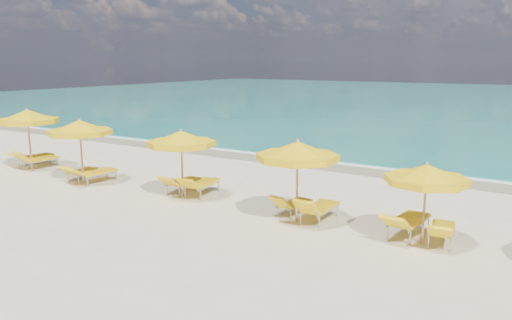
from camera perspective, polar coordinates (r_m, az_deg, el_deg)
The scene contains 20 objects.
ground_plane at distance 16.17m, azimuth -2.85°, elevation -5.06°, with size 120.00×120.00×0.00m, color beige.
ocean at distance 61.50m, azimuth 23.93°, elevation 6.16°, with size 120.00×80.00×0.30m, color #147665.
wet_sand_band at distance 22.44m, azimuth 8.06°, elevation -0.49°, with size 120.00×2.60×0.01m, color tan.
foam_line at distance 23.16m, azimuth 8.88°, elevation -0.14°, with size 120.00×1.20×0.03m, color white.
whitecap_near at distance 33.53m, azimuth 5.47°, elevation 3.50°, with size 14.00×0.36×0.05m, color white.
umbrella_1 at distance 23.26m, azimuth -24.67°, elevation 4.49°, with size 3.25×3.25×2.58m.
umbrella_2 at distance 19.81m, azimuth -19.50°, elevation 3.48°, with size 2.53×2.53×2.43m.
umbrella_3 at distance 16.76m, azimuth -8.54°, elevation 2.38°, with size 2.58×2.58×2.33m.
umbrella_4 at distance 14.02m, azimuth 4.77°, elevation 0.96°, with size 3.09×3.09×2.40m.
umbrella_5 at distance 12.99m, azimuth 18.92°, elevation -1.58°, with size 2.40×2.40×2.11m.
lounger_1_left at distance 24.12m, azimuth -23.95°, elevation 0.01°, with size 0.89×2.00×0.70m.
lounger_1_right at distance 23.34m, azimuth -23.45°, elevation -0.29°, with size 0.68×1.84×0.88m.
lounger_2_left at distance 20.54m, azimuth -19.28°, elevation -1.56°, with size 0.82×1.67×0.70m.
lounger_2_right at distance 19.83m, azimuth -17.78°, elevation -1.81°, with size 0.82×1.99×0.78m.
lounger_3_left at distance 17.73m, azimuth -8.31°, elevation -2.96°, with size 0.65×1.80×0.78m.
lounger_3_right at distance 17.26m, azimuth -6.24°, elevation -3.23°, with size 0.93×2.03×0.85m.
lounger_4_left at distance 15.13m, azimuth 4.31°, elevation -5.46°, with size 0.72×1.60×0.76m.
lounger_4_right at distance 14.55m, azimuth 7.19°, elevation -6.04°, with size 0.67×1.90×0.90m.
lounger_5_left at distance 13.88m, azimuth 16.97°, elevation -7.30°, with size 0.86×2.10×0.86m.
lounger_5_right at distance 13.63m, azimuth 20.45°, elevation -8.03°, with size 0.79×1.79×0.76m.
Camera 1 is at (8.93, -12.67, 4.58)m, focal length 35.00 mm.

